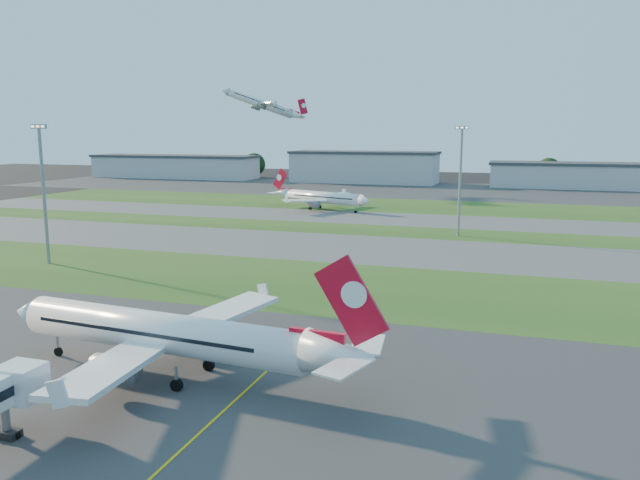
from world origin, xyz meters
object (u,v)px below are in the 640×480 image
at_px(light_mast_centre, 460,174).
at_px(airliner_taxiing, 322,198).
at_px(airliner_parked, 164,334).
at_px(light_mast_west, 43,185).

bearing_deg(light_mast_centre, airliner_taxiing, 140.73).
distance_m(airliner_parked, light_mast_centre, 99.50).
bearing_deg(airliner_parked, light_mast_centre, 83.52).
distance_m(airliner_taxiing, light_mast_centre, 60.49).
height_order(airliner_taxiing, light_mast_centre, light_mast_centre).
bearing_deg(airliner_parked, airliner_taxiing, 106.03).
bearing_deg(airliner_taxiing, light_mast_centre, 161.02).
bearing_deg(light_mast_centre, light_mast_west, -141.34).
distance_m(airliner_taxiing, light_mast_west, 97.29).
height_order(airliner_taxiing, light_mast_west, light_mast_west).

